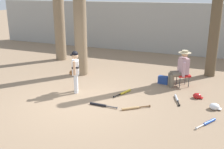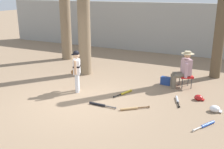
{
  "view_description": "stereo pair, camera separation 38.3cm",
  "coord_description": "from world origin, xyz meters",
  "views": [
    {
      "loc": [
        3.57,
        -6.01,
        3.02
      ],
      "look_at": [
        0.78,
        0.62,
        0.75
      ],
      "focal_mm": 42.84,
      "sensor_mm": 36.0,
      "label": 1
    },
    {
      "loc": [
        3.92,
        -5.85,
        3.02
      ],
      "look_at": [
        0.78,
        0.62,
        0.75
      ],
      "focal_mm": 42.84,
      "sensor_mm": 36.0,
      "label": 2
    }
  ],
  "objects": [
    {
      "name": "tree_near_player",
      "position": [
        -1.22,
        2.43,
        2.45
      ],
      "size": [
        0.63,
        0.63,
        5.5
      ],
      "color": "#7F6B51",
      "rests_on": "ground"
    },
    {
      "name": "batting_helmet_white",
      "position": [
        3.56,
        1.03,
        0.08
      ],
      "size": [
        0.32,
        0.24,
        0.18
      ],
      "color": "silver",
      "rests_on": "ground"
    },
    {
      "name": "bat_blue_youth",
      "position": [
        3.46,
        0.11,
        0.03
      ],
      "size": [
        0.42,
        0.68,
        0.07
      ],
      "color": "#2347AD",
      "rests_on": "ground"
    },
    {
      "name": "bat_black_composite",
      "position": [
        0.67,
        0.05,
        0.03
      ],
      "size": [
        0.8,
        0.07,
        0.07
      ],
      "color": "black",
      "rests_on": "ground"
    },
    {
      "name": "concrete_back_wall",
      "position": [
        0.0,
        7.22,
        1.24
      ],
      "size": [
        18.0,
        0.36,
        2.47
      ],
      "primitive_type": "cube",
      "color": "#9E9E99",
      "rests_on": "ground"
    },
    {
      "name": "folding_stool",
      "position": [
        2.48,
        2.56,
        0.36
      ],
      "size": [
        0.55,
        0.55,
        0.41
      ],
      "color": "red",
      "rests_on": "ground"
    },
    {
      "name": "bat_aluminum_silver",
      "position": [
        2.53,
        1.29,
        0.03
      ],
      "size": [
        0.29,
        0.72,
        0.07
      ],
      "color": "#B7BCC6",
      "rests_on": "ground"
    },
    {
      "name": "ground_plane",
      "position": [
        0.0,
        0.0,
        0.0
      ],
      "size": [
        60.0,
        60.0,
        0.0
      ],
      "primitive_type": "plane",
      "color": "#897056"
    },
    {
      "name": "seated_spectator",
      "position": [
        2.4,
        2.51,
        0.64
      ],
      "size": [
        0.66,
        0.57,
        1.2
      ],
      "color": "#6B6051",
      "rests_on": "ground"
    },
    {
      "name": "bat_wood_tan",
      "position": [
        1.55,
        0.19,
        0.03
      ],
      "size": [
        0.67,
        0.56,
        0.07
      ],
      "color": "tan",
      "rests_on": "ground"
    },
    {
      "name": "batting_helmet_red",
      "position": [
        3.05,
        1.65,
        0.07
      ],
      "size": [
        0.29,
        0.22,
        0.17
      ],
      "color": "#A81919",
      "rests_on": "ground"
    },
    {
      "name": "handbag_beside_stool",
      "position": [
        1.85,
        2.55,
        0.13
      ],
      "size": [
        0.36,
        0.22,
        0.26
      ],
      "primitive_type": "cube",
      "rotation": [
        0.0,
        0.0,
        -0.11
      ],
      "color": "navy",
      "rests_on": "ground"
    },
    {
      "name": "young_ballplayer",
      "position": [
        -0.48,
        0.72,
        0.74
      ],
      "size": [
        0.48,
        0.54,
        1.31
      ],
      "color": "white",
      "rests_on": "ground"
    },
    {
      "name": "tree_behind_spectator",
      "position": [
        3.24,
        4.11,
        2.24
      ],
      "size": [
        0.57,
        0.57,
        5.06
      ],
      "color": "brown",
      "rests_on": "ground"
    },
    {
      "name": "bat_yellow_trainer",
      "position": [
        0.95,
        1.17,
        0.03
      ],
      "size": [
        0.31,
        0.76,
        0.07
      ],
      "color": "yellow",
      "rests_on": "ground"
    }
  ]
}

